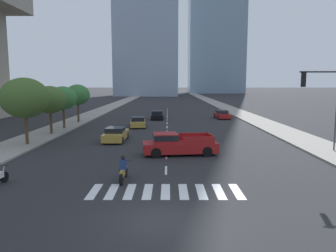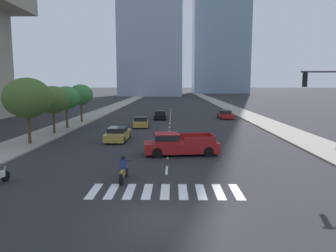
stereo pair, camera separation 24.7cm
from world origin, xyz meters
name	(u,v)px [view 1 (the left image)]	position (x,y,z in m)	size (l,w,h in m)	color
ground_plane	(166,221)	(0.00, 0.00, 0.00)	(800.00, 800.00, 0.00)	#28282B
sidewalk_east	(267,124)	(12.99, 30.00, 0.07)	(4.00, 260.00, 0.15)	gray
sidewalk_west	(70,124)	(-12.99, 30.00, 0.07)	(4.00, 260.00, 0.15)	gray
crosswalk_near	(167,191)	(0.00, 3.53, 0.00)	(7.65, 2.40, 0.01)	silver
lane_divider_center	(169,123)	(0.00, 31.53, 0.00)	(0.14, 50.00, 0.01)	silver
motorcycle_trailing	(125,170)	(-2.36, 5.35, 0.58)	(0.70, 2.19, 1.49)	black
pickup_truck	(178,144)	(0.76, 11.96, 0.81)	(5.79, 2.64, 1.67)	maroon
sedan_black_0	(159,115)	(-1.50, 36.44, 0.59)	(1.83, 4.26, 1.30)	black
sedan_gold_1	(139,122)	(-3.64, 27.74, 0.59)	(2.21, 4.50, 1.28)	#B28E38
sedan_red_2	(224,115)	(8.52, 37.62, 0.58)	(2.03, 4.61, 1.25)	maroon
sedan_gold_3	(117,134)	(-4.82, 17.97, 0.61)	(1.97, 4.62, 1.31)	#B28E38
street_tree_nearest	(27,98)	(-12.19, 15.59, 4.15)	(4.08, 4.08, 5.74)	#4C3823
street_tree_second	(52,100)	(-12.19, 21.48, 3.69)	(3.37, 3.37, 4.99)	#4C3823
street_tree_third	(65,98)	(-12.19, 25.72, 3.69)	(3.20, 3.20, 4.91)	#4C3823
street_tree_fourth	(79,95)	(-12.19, 31.87, 3.85)	(3.28, 3.28, 5.11)	#4C3823
office_tower_left_skyline	(148,0)	(-9.10, 130.52, 40.66)	(26.63, 21.39, 89.95)	#8C9EB2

